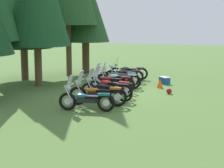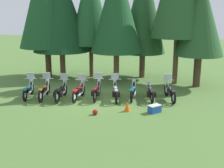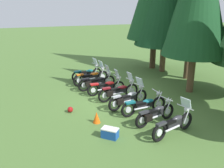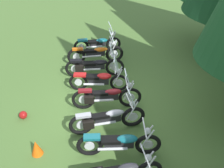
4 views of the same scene
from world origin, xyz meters
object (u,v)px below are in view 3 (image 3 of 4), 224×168
motorcycle_0 (87,73)px  motorcycle_5 (128,98)px  motorcycle_3 (107,86)px  motorcycle_7 (155,114)px  motorcycle_2 (96,82)px  picnic_cooler (110,133)px  dropped_helmet (70,110)px  traffic_cone (97,117)px  motorcycle_1 (92,77)px  motorcycle_8 (174,124)px  motorcycle_4 (118,91)px  motorcycle_6 (144,105)px

motorcycle_0 → motorcycle_5: size_ratio=0.94×
motorcycle_3 → motorcycle_7: 3.99m
motorcycle_2 → picnic_cooler: bearing=-107.9°
picnic_cooler → dropped_helmet: 2.90m
motorcycle_0 → traffic_cone: bearing=-114.6°
motorcycle_2 → motorcycle_5: (2.95, 0.74, -0.00)m
motorcycle_0 → picnic_cooler: 7.35m
motorcycle_1 → motorcycle_3: bearing=-92.6°
motorcycle_5 → motorcycle_1: bearing=84.7°
motorcycle_2 → motorcycle_3: 0.99m
motorcycle_1 → dropped_helmet: (3.60, -1.95, -0.34)m
motorcycle_3 → motorcycle_5: size_ratio=0.96×
dropped_helmet → picnic_cooler: bearing=20.5°
motorcycle_0 → motorcycle_3: size_ratio=0.98×
motorcycle_2 → motorcycle_5: bearing=-83.6°
motorcycle_3 → motorcycle_7: size_ratio=1.03×
dropped_helmet → motorcycle_0: bearing=157.3°
picnic_cooler → motorcycle_8: bearing=76.2°
motorcycle_2 → dropped_helmet: bearing=-134.9°
motorcycle_4 → motorcycle_3: bearing=100.0°
picnic_cooler → dropped_helmet: picnic_cooler is taller
motorcycle_5 → dropped_helmet: size_ratio=8.67×
motorcycle_3 → dropped_helmet: size_ratio=8.30×
motorcycle_4 → motorcycle_7: (2.93, 0.53, -0.04)m
motorcycle_6 → motorcycle_8: 2.05m
motorcycle_4 → picnic_cooler: motorcycle_4 is taller
motorcycle_2 → motorcycle_4: size_ratio=1.00×
motorcycle_2 → picnic_cooler: size_ratio=3.28×
motorcycle_8 → motorcycle_3: bearing=84.2°
motorcycle_3 → motorcycle_4: (0.96, 0.31, 0.01)m
motorcycle_2 → traffic_cone: size_ratio=4.78×
motorcycle_1 → motorcycle_8: size_ratio=1.08×
motorcycle_4 → motorcycle_5: bearing=-91.9°
motorcycle_6 → motorcycle_7: (0.98, 0.01, -0.00)m
motorcycle_0 → motorcycle_5: (4.93, 0.80, 0.02)m
dropped_helmet → motorcycle_5: bearing=82.5°
motorcycle_5 → traffic_cone: motorcycle_5 is taller
motorcycle_5 → picnic_cooler: motorcycle_5 is taller
motorcycle_5 → picnic_cooler: 2.92m
motorcycle_2 → motorcycle_8: 6.06m
motorcycle_1 → dropped_helmet: 4.11m
motorcycle_3 → picnic_cooler: bearing=-108.6°
motorcycle_2 → motorcycle_3: bearing=-79.1°
motorcycle_5 → motorcycle_0: bearing=82.9°
motorcycle_7 → motorcycle_8: (1.06, 0.24, 0.02)m
motorcycle_3 → picnic_cooler: (4.37, -1.27, -0.28)m
motorcycle_2 → picnic_cooler: (5.31, -0.96, -0.28)m
motorcycle_2 → motorcycle_8: size_ratio=1.06×
motorcycle_8 → motorcycle_2: bearing=85.2°
motorcycle_5 → motorcycle_6: bearing=-81.9°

